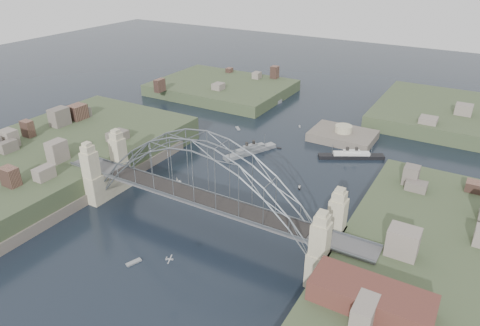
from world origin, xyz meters
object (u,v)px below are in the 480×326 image
naval_cruiser_near (250,151)px  ocean_liner (351,156)px  bridge (201,184)px  wharf_shed (371,297)px  fort_island (342,141)px  naval_cruiser_far (268,105)px

naval_cruiser_near → ocean_liner: bearing=24.5°
bridge → wharf_shed: 46.23m
bridge → naval_cruiser_near: 45.86m
naval_cruiser_near → ocean_liner: 33.12m
bridge → fort_island: (12.00, 70.00, -12.66)m
wharf_shed → ocean_liner: size_ratio=1.00×
naval_cruiser_near → naval_cruiser_far: (-16.26, 44.83, 0.02)m
bridge → naval_cruiser_far: 92.69m
fort_island → ocean_liner: fort_island is taller
wharf_shed → ocean_liner: bearing=109.2°
wharf_shed → naval_cruiser_far: 124.58m
fort_island → naval_cruiser_near: bearing=-130.3°
wharf_shed → naval_cruiser_far: size_ratio=1.10×
fort_island → naval_cruiser_near: naval_cruiser_near is taller
bridge → naval_cruiser_far: size_ratio=4.62×
wharf_shed → naval_cruiser_near: 79.66m
naval_cruiser_near → ocean_liner: (30.14, 13.73, -0.12)m
bridge → ocean_liner: size_ratio=4.21×
fort_island → ocean_liner: 15.13m
wharf_shed → fort_island: bearing=110.9°
ocean_liner → fort_island: bearing=119.0°
wharf_shed → bridge: bearing=162.3°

